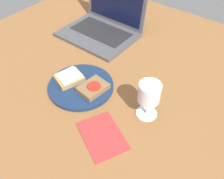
# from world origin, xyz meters

# --- Properties ---
(wooden_table) EXTENTS (1.40, 1.40, 0.03)m
(wooden_table) POSITION_xyz_m (0.00, 0.00, 0.01)
(wooden_table) COLOR brown
(wooden_table) RESTS_ON ground
(plate) EXTENTS (0.23, 0.23, 0.01)m
(plate) POSITION_xyz_m (-0.05, -0.05, 0.04)
(plate) COLOR navy
(plate) RESTS_ON wooden_table
(sandwich_with_cheese) EXTENTS (0.10, 0.11, 0.03)m
(sandwich_with_cheese) POSITION_xyz_m (-0.10, -0.06, 0.06)
(sandwich_with_cheese) COLOR #A88456
(sandwich_with_cheese) RESTS_ON plate
(sandwich_with_tomato) EXTENTS (0.09, 0.11, 0.03)m
(sandwich_with_tomato) POSITION_xyz_m (-0.00, -0.04, 0.05)
(sandwich_with_tomato) COLOR brown
(sandwich_with_tomato) RESTS_ON plate
(wine_glass) EXTENTS (0.07, 0.07, 0.13)m
(wine_glass) POSITION_xyz_m (0.20, -0.01, 0.12)
(wine_glass) COLOR white
(wine_glass) RESTS_ON wooden_table
(laptop) EXTENTS (0.32, 0.27, 0.21)m
(laptop) POSITION_xyz_m (-0.22, 0.29, 0.07)
(laptop) COLOR #4C4C51
(laptop) RESTS_ON wooden_table
(napkin) EXTENTS (0.19, 0.17, 0.00)m
(napkin) POSITION_xyz_m (0.14, -0.17, 0.03)
(napkin) COLOR #B23333
(napkin) RESTS_ON wooden_table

